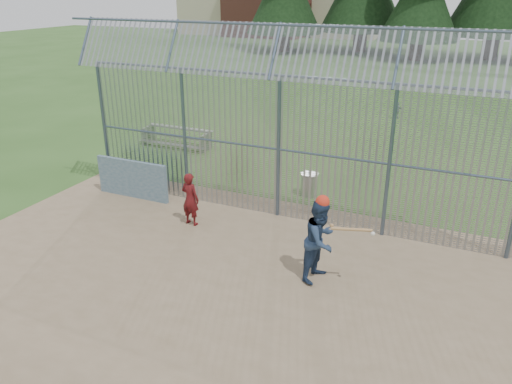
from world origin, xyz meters
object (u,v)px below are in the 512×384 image
at_px(batter, 320,240).
at_px(onlooker, 190,199).
at_px(bleacher, 176,137).
at_px(trash_can, 309,184).
at_px(dugout_wall, 132,179).

xyz_separation_m(batter, onlooker, (-4.07, 1.21, -0.20)).
bearing_deg(bleacher, trash_can, -22.22).
relative_size(dugout_wall, onlooker, 1.67).
relative_size(dugout_wall, bleacher, 0.83).
distance_m(dugout_wall, trash_can, 5.50).
bearing_deg(bleacher, batter, -40.69).
height_order(dugout_wall, trash_can, dugout_wall).
relative_size(batter, trash_can, 2.30).
relative_size(onlooker, trash_can, 1.82).
height_order(batter, bleacher, batter).
distance_m(batter, trash_can, 4.87).
height_order(onlooker, bleacher, onlooker).
bearing_deg(batter, onlooker, 86.09).
distance_m(onlooker, trash_can, 4.05).
relative_size(batter, onlooker, 1.26).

